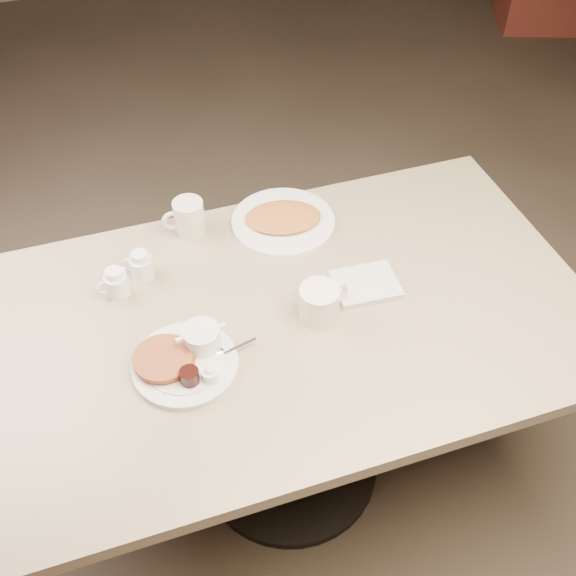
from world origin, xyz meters
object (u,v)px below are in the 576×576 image
object	(u,v)px
main_plate	(185,357)
coffee_mug_near	(320,302)
diner_table	(290,356)
hash_plate	(283,220)
creamer_left	(116,283)
coffee_mug_far	(188,217)
creamer_right	(141,266)

from	to	relation	value
main_plate	coffee_mug_near	xyz separation A→B (m)	(0.34, 0.04, 0.02)
diner_table	coffee_mug_near	bearing A→B (deg)	-22.34
hash_plate	coffee_mug_near	bearing A→B (deg)	-93.37
creamer_left	hash_plate	bearing A→B (deg)	14.39
coffee_mug_near	hash_plate	size ratio (longest dim) A/B	0.43
creamer_left	main_plate	bearing A→B (deg)	-67.11
coffee_mug_near	coffee_mug_far	distance (m)	0.47
diner_table	main_plate	distance (m)	0.35
main_plate	coffee_mug_far	distance (m)	0.46
coffee_mug_near	hash_plate	bearing A→B (deg)	86.63
creamer_right	hash_plate	size ratio (longest dim) A/B	0.24
main_plate	coffee_mug_near	world-z (taller)	coffee_mug_near
main_plate	coffee_mug_far	bearing A→B (deg)	76.30
diner_table	creamer_left	size ratio (longest dim) A/B	17.15
coffee_mug_far	creamer_left	xyz separation A→B (m)	(-0.22, -0.18, -0.01)
creamer_right	coffee_mug_near	bearing A→B (deg)	-34.92
diner_table	creamer_right	bearing A→B (deg)	142.86
creamer_left	hash_plate	distance (m)	0.50
diner_table	creamer_left	world-z (taller)	creamer_left
coffee_mug_near	hash_plate	world-z (taller)	coffee_mug_near
creamer_right	hash_plate	bearing A→B (deg)	11.14
main_plate	hash_plate	size ratio (longest dim) A/B	0.89
creamer_right	hash_plate	world-z (taller)	creamer_right
main_plate	creamer_left	distance (m)	0.30
hash_plate	creamer_left	bearing A→B (deg)	-165.61
coffee_mug_far	creamer_right	size ratio (longest dim) A/B	1.45
coffee_mug_near	hash_plate	distance (m)	0.36
coffee_mug_near	creamer_left	xyz separation A→B (m)	(-0.46, 0.23, -0.01)
coffee_mug_near	creamer_right	distance (m)	0.48
creamer_left	coffee_mug_far	bearing A→B (deg)	38.06
creamer_left	hash_plate	xyz separation A→B (m)	(0.48, 0.12, -0.02)
diner_table	main_plate	xyz separation A→B (m)	(-0.28, -0.07, 0.19)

